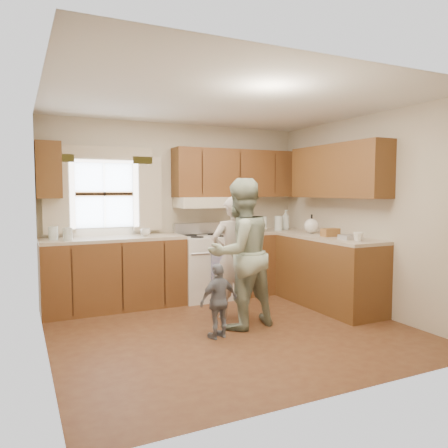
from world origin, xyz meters
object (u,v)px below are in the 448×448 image
woman_left (233,257)px  child (219,301)px  stove (206,266)px  woman_right (240,253)px

woman_left → child: woman_left is taller
stove → child: bearing=-108.4°
child → woman_left: bearing=-140.9°
woman_left → child: size_ratio=1.88×
woman_right → child: size_ratio=2.13×
stove → woman_right: woman_right is taller
woman_left → woman_right: woman_right is taller
stove → child: 1.71m
woman_left → child: (-0.46, -0.57, -0.35)m
woman_right → child: bearing=21.9°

